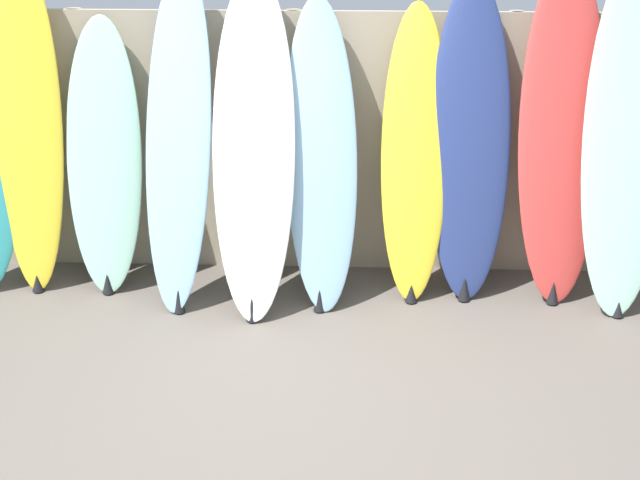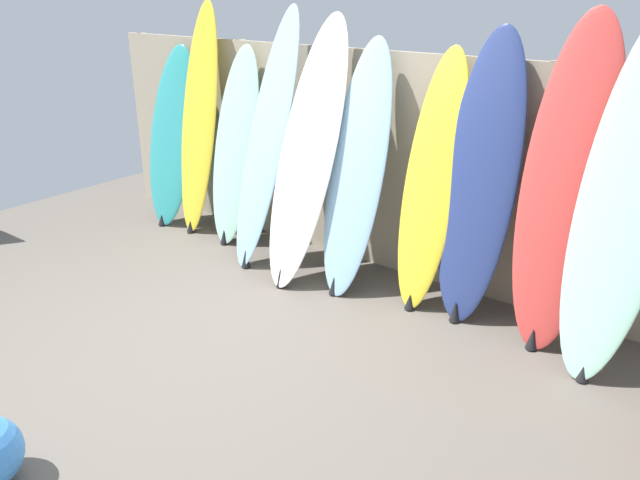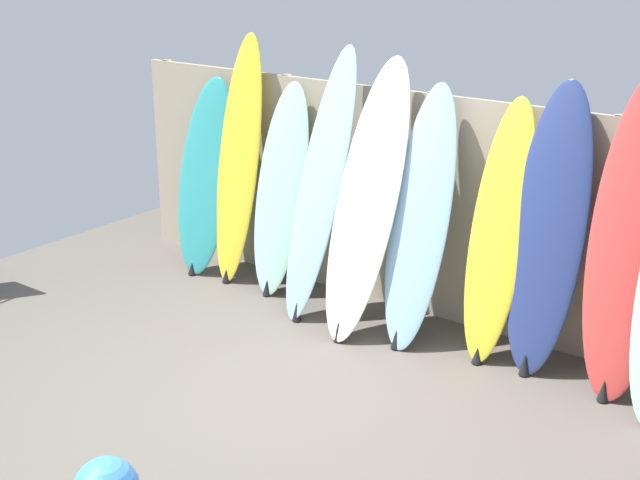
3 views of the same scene
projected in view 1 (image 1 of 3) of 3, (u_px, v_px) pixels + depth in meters
The scene contains 11 objects.
ground at pixel (271, 425), 4.58m from camera, with size 7.68×7.68×0.00m, color #5B544C.
fence_back at pixel (294, 145), 6.08m from camera, with size 6.08×0.11×1.80m.
surfboard_yellow_1 at pixel (29, 131), 5.80m from camera, with size 0.44×0.49×2.15m.
surfboard_seafoam_2 at pixel (104, 159), 5.84m from camera, with size 0.51×0.50×1.79m.
surfboard_skyblue_3 at pixel (178, 142), 5.62m from camera, with size 0.48×0.78×2.14m.
surfboard_white_4 at pixel (254, 148), 5.56m from camera, with size 0.54×0.87×2.09m.
surfboard_skyblue_5 at pixel (321, 158), 5.65m from camera, with size 0.54×0.73×1.92m.
surfboard_yellow_6 at pixel (415, 157), 5.71m from camera, with size 0.43×0.52×1.89m.
surfboard_navy_7 at pixel (470, 145), 5.70m from camera, with size 0.55×0.53×2.04m.
surfboard_red_8 at pixel (562, 137), 5.64m from camera, with size 0.60×0.58×2.16m.
surfboard_seafoam_9 at pixel (628, 138), 5.51m from camera, with size 0.60×0.71×2.23m.
Camera 1 is at (0.40, -3.84, 2.65)m, focal length 50.00 mm.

